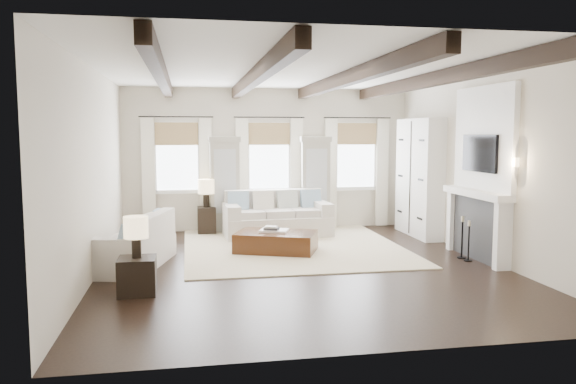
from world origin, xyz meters
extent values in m
plane|color=black|center=(0.00, 0.00, 0.00)|extent=(7.50, 7.50, 0.00)
cube|color=beige|center=(0.00, 3.75, 1.60)|extent=(6.50, 0.04, 3.20)
cube|color=beige|center=(0.00, -3.75, 1.60)|extent=(6.50, 0.04, 3.20)
cube|color=beige|center=(-3.25, 0.00, 1.60)|extent=(0.04, 7.50, 3.20)
cube|color=beige|center=(3.25, 0.00, 1.60)|extent=(0.04, 7.50, 3.20)
cube|color=white|center=(0.00, 0.00, 3.20)|extent=(6.50, 7.50, 0.04)
cube|color=black|center=(-2.20, 0.00, 3.08)|extent=(0.16, 7.40, 0.22)
cube|color=black|center=(-0.75, 0.00, 3.08)|extent=(0.16, 7.40, 0.22)
cube|color=black|center=(0.75, 0.00, 3.08)|extent=(0.16, 7.40, 0.22)
cube|color=black|center=(2.20, 0.00, 3.08)|extent=(0.16, 7.40, 0.22)
cube|color=white|center=(-2.05, 3.72, 1.65)|extent=(0.90, 0.03, 1.45)
cube|color=#97794C|center=(-2.05, 3.66, 2.18)|extent=(0.94, 0.04, 0.50)
cube|color=white|center=(-2.67, 3.62, 1.27)|extent=(0.28, 0.08, 2.50)
cube|color=white|center=(-1.43, 3.62, 1.27)|extent=(0.28, 0.08, 2.50)
cylinder|color=black|center=(-2.05, 3.61, 2.55)|extent=(1.60, 0.02, 0.02)
cube|color=white|center=(0.00, 3.72, 1.65)|extent=(0.90, 0.03, 1.45)
cube|color=#97794C|center=(0.00, 3.66, 2.18)|extent=(0.94, 0.04, 0.50)
cube|color=white|center=(-0.62, 3.62, 1.27)|extent=(0.28, 0.08, 2.50)
cube|color=white|center=(0.62, 3.62, 1.27)|extent=(0.28, 0.08, 2.50)
cylinder|color=black|center=(0.00, 3.61, 2.55)|extent=(1.60, 0.02, 0.02)
cube|color=white|center=(2.05, 3.72, 1.65)|extent=(0.90, 0.03, 1.45)
cube|color=#97794C|center=(2.05, 3.66, 2.18)|extent=(0.94, 0.04, 0.50)
cube|color=white|center=(1.43, 3.62, 1.27)|extent=(0.28, 0.08, 2.50)
cube|color=white|center=(2.67, 3.62, 1.27)|extent=(0.28, 0.08, 2.50)
cylinder|color=black|center=(2.05, 3.61, 2.55)|extent=(1.60, 0.02, 0.02)
cube|color=#A6A192|center=(-1.02, 3.53, 1.00)|extent=(0.64, 0.38, 2.00)
cube|color=#B2B7BA|center=(-1.02, 3.33, 1.15)|extent=(0.48, 0.02, 1.40)
cube|color=#A6A192|center=(-1.02, 3.53, 2.06)|extent=(0.70, 0.42, 0.12)
cube|color=#A6A192|center=(1.02, 3.53, 1.00)|extent=(0.64, 0.38, 2.00)
cube|color=#B2B7BA|center=(1.02, 3.33, 1.15)|extent=(0.48, 0.02, 1.40)
cube|color=#A6A192|center=(1.02, 3.53, 2.06)|extent=(0.70, 0.42, 0.12)
cube|color=#262729|center=(3.16, 0.00, 0.55)|extent=(0.18, 1.50, 1.10)
cube|color=black|center=(3.13, 0.00, 0.40)|extent=(0.10, 0.90, 0.70)
cube|color=white|center=(3.12, -0.82, 0.55)|extent=(0.26, 0.14, 1.10)
cube|color=white|center=(3.12, 0.82, 0.55)|extent=(0.26, 0.14, 1.10)
cube|color=white|center=(3.09, 0.00, 1.16)|extent=(0.32, 1.90, 0.12)
cube|color=white|center=(3.20, 0.00, 2.10)|extent=(0.10, 1.90, 1.80)
cube|color=black|center=(3.13, 0.00, 1.85)|extent=(0.07, 1.10, 0.64)
cylinder|color=#FFD899|center=(3.15, -1.05, 1.75)|extent=(0.10, 0.10, 0.14)
cube|color=silver|center=(3.05, 2.35, 1.25)|extent=(0.40, 1.70, 2.50)
cube|color=black|center=(2.84, 2.35, 1.25)|extent=(0.01, 0.02, 2.40)
cube|color=beige|center=(0.15, 1.56, 0.01)|extent=(4.12, 4.37, 0.02)
cube|color=beige|center=(0.04, 2.79, 0.21)|extent=(2.31, 1.15, 0.43)
cube|color=beige|center=(0.02, 3.18, 0.70)|extent=(2.15, 0.36, 0.54)
cube|color=beige|center=(-0.94, 2.73, 0.57)|extent=(0.34, 0.98, 0.28)
cube|color=beige|center=(1.03, 2.84, 0.57)|extent=(0.34, 0.98, 0.28)
cube|color=beige|center=(-0.58, 2.70, 0.50)|extent=(0.64, 0.68, 0.15)
cube|color=beige|center=(0.04, 2.73, 0.50)|extent=(0.64, 0.68, 0.15)
cube|color=beige|center=(0.66, 2.77, 0.50)|extent=(0.64, 0.68, 0.15)
cube|color=#799AB6|center=(-0.77, 2.95, 0.73)|extent=(0.46, 0.26, 0.47)
cube|color=silver|center=(-0.24, 2.98, 0.73)|extent=(0.46, 0.26, 0.47)
cube|color=beige|center=(0.30, 3.01, 0.73)|extent=(0.46, 0.26, 0.47)
cube|color=#799AB6|center=(0.83, 3.04, 0.73)|extent=(0.46, 0.26, 0.47)
cube|color=beige|center=(-2.75, 0.51, 0.19)|extent=(1.38, 2.17, 0.38)
cube|color=beige|center=(-2.41, 0.42, 0.62)|extent=(0.69, 1.90, 0.48)
cube|color=beige|center=(-2.53, 1.36, 0.51)|extent=(0.89, 0.46, 0.25)
cube|color=beige|center=(-2.97, -0.34, 0.51)|extent=(0.89, 0.46, 0.25)
cube|color=beige|center=(-2.66, 1.06, 0.45)|extent=(0.69, 0.66, 0.13)
cube|color=beige|center=(-2.80, 0.52, 0.45)|extent=(0.69, 0.66, 0.13)
cube|color=beige|center=(-2.94, -0.01, 0.45)|extent=(0.69, 0.66, 0.13)
cube|color=#799AB6|center=(-2.39, 1.15, 0.65)|extent=(0.30, 0.44, 0.42)
cube|color=silver|center=(-2.51, 0.69, 0.65)|extent=(0.30, 0.44, 0.42)
cube|color=beige|center=(-2.63, 0.23, 0.65)|extent=(0.30, 0.44, 0.42)
cube|color=#799AB6|center=(-2.75, -0.23, 0.65)|extent=(0.30, 0.44, 0.42)
cube|color=black|center=(-0.24, 1.17, 0.19)|extent=(1.67, 1.37, 0.38)
cube|color=white|center=(-0.27, 1.24, 0.40)|extent=(0.61, 0.54, 0.04)
cube|color=#262628|center=(-0.32, 1.21, 0.44)|extent=(0.32, 0.28, 0.04)
cube|color=beige|center=(-0.33, 1.20, 0.47)|extent=(0.27, 0.24, 0.03)
cube|color=black|center=(-2.54, -1.16, 0.25)|extent=(0.50, 0.50, 0.50)
cylinder|color=black|center=(-2.54, -1.16, 0.64)|extent=(0.13, 0.13, 0.28)
cylinder|color=#F9D89E|center=(-2.54, -1.16, 0.93)|extent=(0.33, 0.33, 0.29)
cube|color=black|center=(-1.44, 3.34, 0.29)|extent=(0.39, 0.39, 0.59)
cylinder|color=black|center=(-1.44, 3.34, 0.74)|extent=(0.14, 0.14, 0.29)
cylinder|color=#F9D89E|center=(-1.44, 3.34, 1.04)|extent=(0.35, 0.35, 0.31)
cylinder|color=black|center=(2.90, -0.14, 0.01)|extent=(0.14, 0.14, 0.02)
cylinder|color=black|center=(2.90, -0.14, 0.31)|extent=(0.03, 0.03, 0.62)
cylinder|color=beige|center=(2.90, -0.14, 0.66)|extent=(0.05, 0.05, 0.09)
cylinder|color=black|center=(2.90, 0.09, 0.01)|extent=(0.15, 0.15, 0.02)
cylinder|color=black|center=(2.90, 0.09, 0.33)|extent=(0.03, 0.03, 0.66)
cylinder|color=beige|center=(2.90, 0.09, 0.70)|extent=(0.06, 0.06, 0.09)
camera|label=1|loc=(-1.84, -8.92, 2.20)|focal=35.00mm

